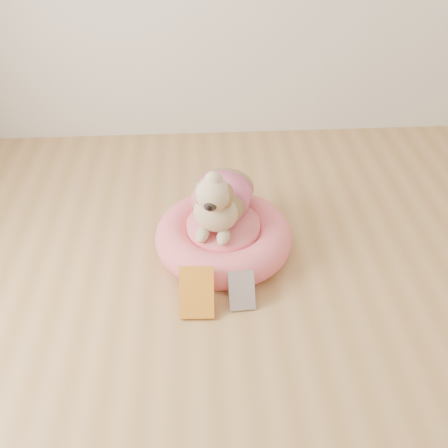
{
  "coord_description": "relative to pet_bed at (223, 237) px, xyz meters",
  "views": [
    {
      "loc": [
        -0.32,
        -0.86,
        1.65
      ],
      "look_at": [
        -0.21,
        0.97,
        0.2
      ],
      "focal_mm": 40.0,
      "sensor_mm": 36.0,
      "label": 1
    }
  ],
  "objects": [
    {
      "name": "book_yellow",
      "position": [
        -0.14,
        -0.38,
        0.02
      ],
      "size": [
        0.15,
        0.16,
        0.2
      ],
      "primitive_type": "cube",
      "rotation": [
        -0.61,
        0.0,
        -0.03
      ],
      "color": "yellow",
      "rests_on": "floor"
    },
    {
      "name": "dog",
      "position": [
        -0.01,
        0.03,
        0.27
      ],
      "size": [
        0.45,
        0.55,
        0.36
      ],
      "primitive_type": null,
      "rotation": [
        0.0,
        0.0,
        -0.25
      ],
      "color": "brown",
      "rests_on": "pet_bed"
    },
    {
      "name": "pet_bed",
      "position": [
        0.0,
        0.0,
        0.0
      ],
      "size": [
        0.67,
        0.67,
        0.17
      ],
      "color": "#E95B64",
      "rests_on": "floor"
    },
    {
      "name": "book_white",
      "position": [
        0.06,
        -0.36,
        -0.0
      ],
      "size": [
        0.12,
        0.11,
        0.16
      ],
      "primitive_type": "cube",
      "rotation": [
        -0.54,
        0.0,
        0.05
      ],
      "color": "white",
      "rests_on": "floor"
    },
    {
      "name": "floor",
      "position": [
        0.21,
        -1.02,
        -0.08
      ],
      "size": [
        4.5,
        4.5,
        0.0
      ],
      "primitive_type": "plane",
      "color": "#AE8048",
      "rests_on": "ground"
    }
  ]
}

